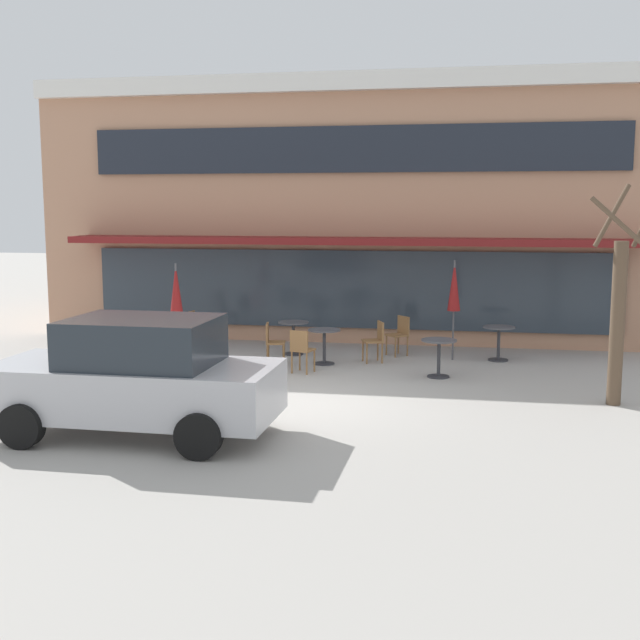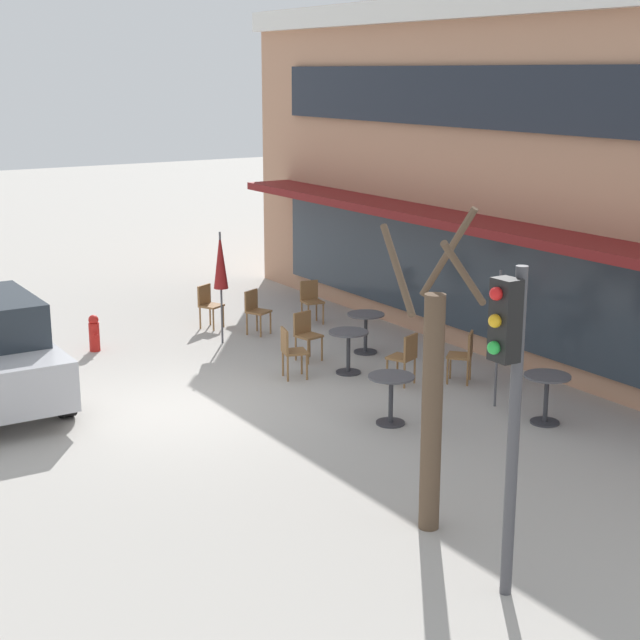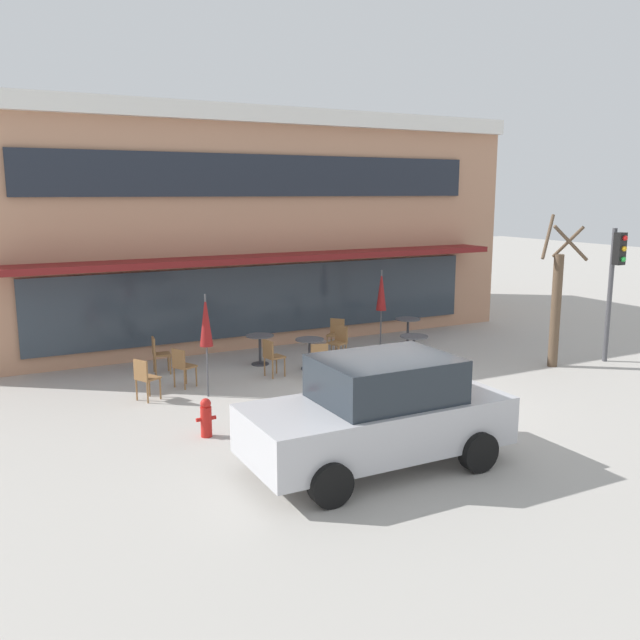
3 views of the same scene
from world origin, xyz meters
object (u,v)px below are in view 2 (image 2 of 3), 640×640
Objects in this scene: fire_hydrant at (94,333)px; cafe_chair_3 at (306,332)px; cafe_chair_1 at (311,298)px; cafe_chair_6 at (208,303)px; cafe_chair_4 at (464,353)px; patio_umbrella_cream_folded at (499,306)px; cafe_table_by_tree at (348,345)px; cafe_table_streetside at (391,391)px; cafe_chair_0 at (255,308)px; patio_umbrella_green_folded at (220,261)px; cafe_chair_2 at (405,355)px; cafe_table_mid_patio at (366,326)px; cafe_chair_5 at (290,349)px; traffic_light_pole at (509,380)px; cafe_table_near_wall at (547,391)px; street_tree at (432,397)px.

cafe_chair_3 is at bearing 49.42° from fire_hydrant.
cafe_chair_1 and cafe_chair_6 have the same top height.
cafe_chair_4 is at bearing 41.49° from fire_hydrant.
patio_umbrella_cream_folded is 4.13m from cafe_chair_3.
cafe_chair_1 is at bearing 158.57° from cafe_table_by_tree.
cafe_table_by_tree is at bearing 160.11° from cafe_table_streetside.
cafe_table_by_tree is 3.22m from cafe_chair_0.
patio_umbrella_green_folded reaches higher than cafe_chair_3.
cafe_table_streetside is 0.85× the size of cafe_chair_2.
cafe_chair_3 is at bearing 168.97° from cafe_table_streetside.
patio_umbrella_green_folded is at bearing -178.97° from cafe_table_streetside.
cafe_chair_6 is at bearing -153.12° from cafe_table_mid_patio.
traffic_light_pole reaches higher than cafe_chair_5.
fire_hydrant is at bearing -142.24° from cafe_chair_2.
patio_umbrella_cream_folded is (3.60, -0.01, 1.11)m from cafe_table_mid_patio.
cafe_table_by_tree is 1.12m from cafe_chair_3.
cafe_chair_3 is 1.14m from cafe_chair_5.
cafe_table_near_wall is 0.85× the size of cafe_chair_2.
cafe_chair_2 is (4.28, 0.53, 0.00)m from cafe_chair_0.
traffic_light_pole is at bearing -26.21° from cafe_table_mid_patio.
cafe_table_by_tree is at bearing -47.95° from cafe_table_mid_patio.
patio_umbrella_green_folded is at bearing -160.39° from cafe_chair_2.
cafe_chair_6 is at bearing -160.38° from cafe_chair_4.
fire_hydrant is (-2.85, -4.28, -0.16)m from cafe_table_mid_patio.
cafe_chair_5 is at bearing -133.09° from cafe_chair_2.
patio_umbrella_green_folded is 2.47× the size of cafe_chair_3.
cafe_table_mid_patio is 0.85× the size of cafe_chair_0.
street_tree is at bearing -29.17° from cafe_table_mid_patio.
patio_umbrella_green_folded is at bearing 169.34° from street_tree.
cafe_chair_1 is 1.00× the size of cafe_chair_2.
street_tree is at bearing -11.13° from cafe_chair_6.
cafe_chair_0 and cafe_chair_6 have the same top height.
cafe_chair_4 is (4.88, 0.03, 0.00)m from cafe_chair_1.
cafe_table_near_wall and cafe_table_by_tree have the same top height.
cafe_chair_0 is 4.93m from cafe_chair_4.
cafe_table_by_tree is at bearing 41.27° from fire_hydrant.
cafe_table_streetside is 0.20× the size of street_tree.
cafe_chair_2 is at bearing 37.76° from fire_hydrant.
cafe_chair_0 is (-2.32, -1.09, 0.01)m from cafe_table_mid_patio.
cafe_chair_3 is 1.26× the size of fire_hydrant.
cafe_table_mid_patio is 7.40m from street_tree.
cafe_chair_4 is 0.26× the size of traffic_light_pole.
fire_hydrant is (-6.21, -2.39, -0.16)m from cafe_table_streetside.
cafe_chair_4 is 5.71m from street_tree.
patio_umbrella_green_folded is at bearing -135.85° from cafe_table_mid_patio.
fire_hydrant is (-4.80, -3.72, -0.17)m from cafe_chair_2.
patio_umbrella_cream_folded is at bearing 33.53° from fire_hydrant.
cafe_table_by_tree is 1.00× the size of cafe_table_mid_patio.
cafe_table_near_wall is at bearing -6.62° from cafe_chair_4.
fire_hydrant is (-0.53, -3.19, -0.17)m from cafe_chair_0.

